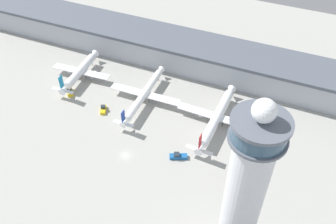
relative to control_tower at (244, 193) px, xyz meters
The scene contains 9 objects.
ground_plane 65.72m from the control_tower, 156.23° to the left, with size 1000.00×1000.00×0.00m, color #9E9B93.
terminal_building 109.45m from the control_tower, 119.26° to the left, with size 268.01×25.00×15.21m.
control_tower is the anchor object (origin of this frame).
airplane_gate_alpha 118.32m from the control_tower, 148.31° to the left, with size 31.62×35.37×13.13m.
airplane_gate_bravo 87.06m from the control_tower, 136.45° to the left, with size 35.42×44.48×11.60m.
airplane_gate_charlie 66.38m from the control_tower, 112.44° to the left, with size 37.80×45.00×12.99m.
service_truck_catering 112.31m from the control_tower, 153.56° to the left, with size 5.96×6.35×3.03m.
service_truck_fuel 91.88m from the control_tower, 149.91° to the left, with size 4.37×6.12×2.71m.
service_truck_baggage 54.12m from the control_tower, 135.98° to the left, with size 7.73×5.17×2.65m.
Camera 1 is at (55.97, -86.64, 120.57)m, focal length 40.00 mm.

